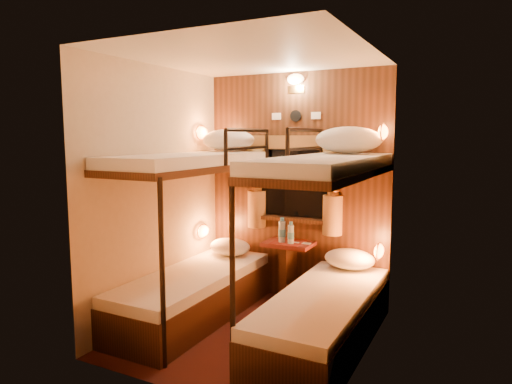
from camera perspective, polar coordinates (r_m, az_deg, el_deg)
The scene contains 22 objects.
floor at distance 4.25m, azimuth -0.70°, elevation -17.22°, with size 2.10×2.10×0.00m, color #360E0F.
ceiling at distance 3.93m, azimuth -0.76°, elevation 16.62°, with size 2.10×2.10×0.00m, color silver.
wall_back at distance 4.86m, azimuth 5.05°, elevation 0.56°, with size 2.40×2.40×0.00m, color #C6B293.
wall_front at distance 3.03m, azimuth -10.03°, elevation -3.44°, with size 2.40×2.40×0.00m, color #C6B293.
wall_left at distance 4.46m, azimuth -12.16°, elevation -0.15°, with size 2.40×2.40×0.00m, color #C6B293.
wall_right at distance 3.56m, azimuth 13.66°, elevation -1.98°, with size 2.40×2.40×0.00m, color #C6B293.
back_panel at distance 4.84m, azimuth 4.99°, elevation 0.54°, with size 2.00×0.03×2.40m, color #331C0E.
bunk_left at distance 4.43m, azimuth -7.80°, elevation -8.57°, with size 0.72×1.90×1.82m.
bunk_right at distance 3.87m, azimuth 8.45°, elevation -10.91°, with size 0.72×1.90×1.82m.
window at distance 4.82m, azimuth 4.85°, elevation 0.28°, with size 1.00×0.12×0.79m.
curtains at distance 4.78m, azimuth 4.71°, elevation 1.22°, with size 1.10×0.22×1.00m.
back_fixtures at distance 4.81m, azimuth 4.96°, elevation 12.98°, with size 0.54×0.09×0.48m.
reading_lamps at distance 4.53m, azimuth 3.40°, elevation 0.62°, with size 2.00×0.20×1.25m.
table at distance 4.83m, azimuth 4.05°, elevation -8.98°, with size 0.50×0.34×0.66m.
bottle_left at distance 4.73m, azimuth 3.27°, elevation -4.97°, with size 0.08×0.08×0.26m.
bottle_right at distance 4.67m, azimuth 4.38°, elevation -5.31°, with size 0.07×0.07×0.23m.
sachet_a at distance 4.71m, azimuth 6.31°, elevation -6.41°, with size 0.08×0.06×0.01m, color silver.
sachet_b at distance 4.74m, azimuth 5.02°, elevation -6.32°, with size 0.07×0.05×0.01m, color silver.
pillow_lower_left at distance 5.00m, azimuth -3.27°, elevation -6.84°, with size 0.47×0.33×0.18m, color white.
pillow_lower_right at distance 4.58m, azimuth 11.61°, elevation -8.19°, with size 0.49×0.35×0.19m, color white.
pillow_upper_left at distance 4.84m, azimuth -3.49°, elevation 6.51°, with size 0.58×0.42×0.23m, color white.
pillow_upper_right at distance 4.29m, azimuth 11.48°, elevation 6.42°, with size 0.62×0.44×0.24m, color white.
Camera 1 is at (1.81, -3.43, 1.75)m, focal length 32.00 mm.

